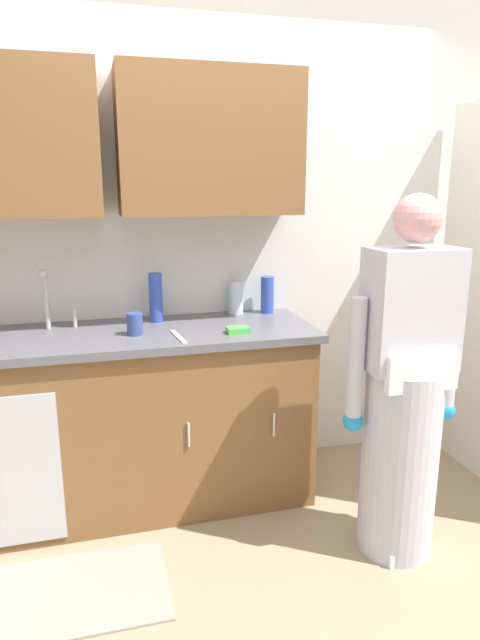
% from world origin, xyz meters
% --- Properties ---
extents(ground_plane, '(9.00, 9.00, 0.00)m').
position_xyz_m(ground_plane, '(0.00, 0.00, 0.00)').
color(ground_plane, '#998466').
extents(kitchen_wall_with_uppers, '(4.80, 0.44, 2.70)m').
position_xyz_m(kitchen_wall_with_uppers, '(-0.14, 0.99, 1.48)').
color(kitchen_wall_with_uppers, silver).
rests_on(kitchen_wall_with_uppers, ground).
extents(counter_cabinet, '(1.90, 0.62, 0.90)m').
position_xyz_m(counter_cabinet, '(-0.55, 0.70, 0.45)').
color(counter_cabinet, brown).
rests_on(counter_cabinet, ground).
extents(countertop, '(1.96, 0.66, 0.04)m').
position_xyz_m(countertop, '(-0.55, 0.70, 0.92)').
color(countertop, '#595960').
rests_on(countertop, counter_cabinet).
extents(sink, '(0.50, 0.36, 0.35)m').
position_xyz_m(sink, '(-0.85, 0.71, 0.93)').
color(sink, '#B7BABF').
rests_on(sink, counter_cabinet).
extents(person_at_sink, '(0.55, 0.34, 1.62)m').
position_xyz_m(person_at_sink, '(0.63, -0.00, 0.69)').
color(person_at_sink, white).
rests_on(person_at_sink, ground).
extents(floor_mat, '(0.80, 0.50, 0.01)m').
position_xyz_m(floor_mat, '(-0.83, 0.05, 0.01)').
color(floor_mat, gray).
rests_on(floor_mat, ground).
extents(bottle_dish_liquid, '(0.07, 0.07, 0.21)m').
position_xyz_m(bottle_dish_liquid, '(0.29, 0.92, 1.04)').
color(bottle_dish_liquid, '#334CB2').
rests_on(bottle_dish_liquid, countertop).
extents(bottle_cleaner_spray, '(0.07, 0.07, 0.26)m').
position_xyz_m(bottle_cleaner_spray, '(-0.35, 0.87, 1.07)').
color(bottle_cleaner_spray, '#334CB2').
rests_on(bottle_cleaner_spray, countertop).
extents(bottle_water_short, '(0.08, 0.08, 0.19)m').
position_xyz_m(bottle_water_short, '(0.11, 0.93, 1.03)').
color(bottle_water_short, silver).
rests_on(bottle_water_short, countertop).
extents(cup_by_sink, '(0.08, 0.08, 0.11)m').
position_xyz_m(cup_by_sink, '(-0.48, 0.63, 0.99)').
color(cup_by_sink, '#33478C').
rests_on(cup_by_sink, countertop).
extents(knife_on_counter, '(0.05, 0.24, 0.01)m').
position_xyz_m(knife_on_counter, '(-0.28, 0.53, 0.94)').
color(knife_on_counter, silver).
rests_on(knife_on_counter, countertop).
extents(sponge, '(0.11, 0.07, 0.03)m').
position_xyz_m(sponge, '(0.01, 0.53, 0.96)').
color(sponge, '#4CBF4C').
rests_on(sponge, countertop).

